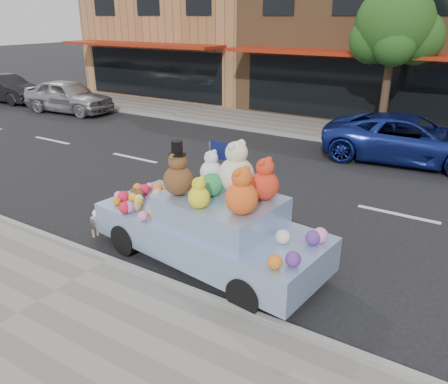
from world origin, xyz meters
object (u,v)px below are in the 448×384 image
Objects in this scene: car_dark at (6,89)px; street_tree at (395,32)px; car_blue at (409,139)px; art_car at (210,222)px; car_silver at (68,96)px.

street_tree is at bearing -84.32° from car_dark.
car_blue is 1.09× the size of art_car.
car_dark is at bearing 85.34° from car_blue.
car_silver is (-13.46, -2.85, -2.95)m from street_tree.
street_tree is 1.19× the size of car_silver.
street_tree reaches higher than art_car.
car_silver is at bearing 156.50° from art_car.
car_blue is 8.38m from art_car.
street_tree reaches higher than car_blue.
street_tree is 1.26× the size of car_dark.
car_blue is at bearing -60.43° from street_tree.
car_dark is at bearing 83.98° from car_silver.
car_blue reaches higher than car_dark.
car_silver is 0.87× the size of car_blue.
car_silver is 14.80m from car_blue.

